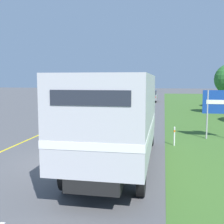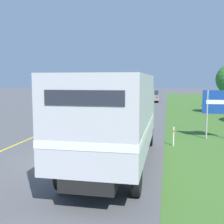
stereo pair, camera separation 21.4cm
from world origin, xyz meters
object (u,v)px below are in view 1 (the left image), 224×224
Objects in this scene: horse_trailer_truck at (117,116)px; lead_car_white at (101,105)px; lead_car_grey_ahead at (151,96)px; delineator_post at (174,136)px; highway_sign at (220,104)px; lead_car_white_ahead at (137,91)px.

lead_car_white is (-3.96, 14.82, -0.99)m from horse_trailer_truck.
lead_car_grey_ahead is 4.86× the size of delineator_post.
lead_car_white is 12.58m from delineator_post.
lead_car_white is at bearing 104.97° from horse_trailer_truck.
lead_car_white is 12.47m from highway_sign.
lead_car_white reaches higher than lead_car_grey_ahead.
lead_car_grey_ahead is at bearing 90.32° from horse_trailer_truck.
horse_trailer_truck is 32.10m from lead_car_grey_ahead.
delineator_post is (6.15, -44.36, -0.50)m from lead_car_white_ahead.
lead_car_white_ahead is 44.79m from delineator_post.
highway_sign is (8.65, -42.31, 0.95)m from lead_car_white_ahead.
lead_car_white_ahead is (-3.91, 48.25, -0.94)m from horse_trailer_truck.
highway_sign is at bearing -45.54° from lead_car_white.
lead_car_white_ahead reaches higher than delineator_post.
highway_sign is (4.74, 5.95, 0.02)m from horse_trailer_truck.
delineator_post is at bearing -82.10° from lead_car_white_ahead.
delineator_post is (6.21, -10.93, -0.45)m from lead_car_white.
lead_car_white is 33.43m from lead_car_white_ahead.
lead_car_white_ahead is at bearing 94.63° from horse_trailer_truck.
lead_car_white_ahead is at bearing 101.56° from highway_sign.
highway_sign is at bearing 51.43° from horse_trailer_truck.
horse_trailer_truck is 7.61m from highway_sign.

